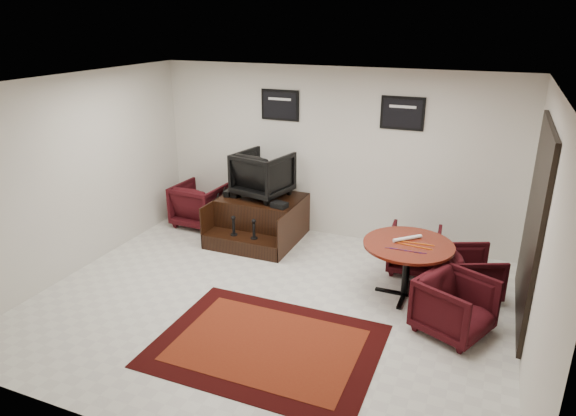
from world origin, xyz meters
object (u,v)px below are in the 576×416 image
Objects in this scene: meeting_table at (408,250)px; table_chair_window at (472,271)px; armchair_side at (200,202)px; table_chair_back at (414,247)px; table_chair_corner at (455,303)px; shine_chair at (263,172)px; shine_podium at (260,220)px.

table_chair_window is at bearing 23.82° from meeting_table.
armchair_side is 1.15× the size of table_chair_back.
table_chair_corner reaches higher than table_chair_window.
shine_chair is at bearing 52.78° from table_chair_window.
meeting_table is at bearing 87.71° from table_chair_back.
shine_chair is at bearing 155.94° from meeting_table.
meeting_table is at bearing 90.04° from table_chair_window.
shine_chair reaches higher than table_chair_back.
shine_podium is at bearing 55.05° from table_chair_window.
shine_podium is 1.95× the size of table_chair_window.
shine_podium is 1.25m from armchair_side.
table_chair_window is (4.65, -0.79, -0.06)m from armchair_side.
table_chair_corner is at bearing 112.02° from table_chair_back.
meeting_table reaches higher than table_chair_window.
shine_chair is 3.59m from table_chair_window.
table_chair_back is (3.83, -0.35, -0.05)m from armchair_side.
shine_podium is 1.19× the size of meeting_table.
shine_chair reaches higher than shine_podium.
table_chair_corner is (4.53, -1.79, -0.03)m from armchair_side.
table_chair_corner is (3.29, -1.67, 0.07)m from shine_podium.
meeting_table is 0.98m from table_chair_corner.
shine_chair is 2.90m from meeting_table.
table_chair_back is 1.60m from table_chair_corner.
shine_chair is 1.07× the size of table_chair_corner.
armchair_side is at bearing 163.49° from meeting_table.
armchair_side is (-1.24, 0.12, 0.10)m from shine_podium.
shine_chair is at bearing -12.17° from table_chair_back.
shine_podium is 0.80m from shine_chair.
table_chair_back is at bearing 37.95° from table_chair_window.
table_chair_corner is at bearing -43.62° from meeting_table.
shine_podium is 1.66× the size of shine_chair.
table_chair_back is at bearing -5.12° from shine_podium.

